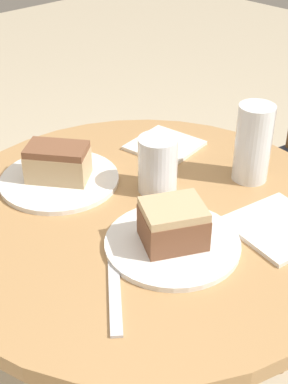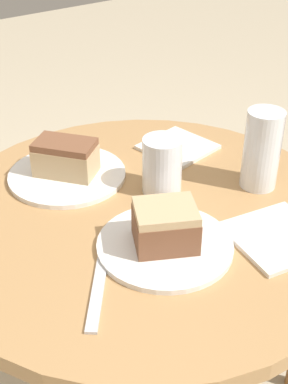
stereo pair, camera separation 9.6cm
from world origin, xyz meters
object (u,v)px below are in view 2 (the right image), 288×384
Objects in this scene: glass_lemonade at (162,168)px; glass_water at (261,152)px; plate_far at (67,175)px; cake_slice_far at (66,157)px; plate_near at (165,245)px; cake_slice_near at (165,226)px.

glass_lemonade is 0.71× the size of glass_water.
plate_far is 0.39m from glass_water.
cake_slice_far is at bearing -131.09° from glass_water.
glass_water is (0.25, 0.29, 0.03)m from cake_slice_far.
cake_slice_far is at bearing -176.57° from plate_near.
cake_slice_near is 0.30m from cake_slice_far.
glass_water reaches higher than cake_slice_near.
plate_near is 0.04m from cake_slice_near.
glass_lemonade reaches higher than cake_slice_far.
glass_lemonade is (0.15, 0.12, 0.05)m from plate_far.
plate_far is 0.30m from cake_slice_near.
plate_near is 2.06× the size of glass_lemonade.
cake_slice_far is 0.20m from glass_lemonade.
glass_water is at bearing 48.91° from cake_slice_far.
plate_near is 1.45× the size of glass_water.
glass_water is (-0.05, 0.27, 0.07)m from plate_near.
cake_slice_near reaches higher than plate_near.
cake_slice_far reaches higher than plate_near.
cake_slice_far is (-0.30, -0.02, -0.00)m from cake_slice_near.
glass_lemonade is at bearing 38.57° from plate_far.
cake_slice_far is at bearing -90.00° from plate_far.
glass_water is (-0.05, 0.27, 0.03)m from cake_slice_near.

